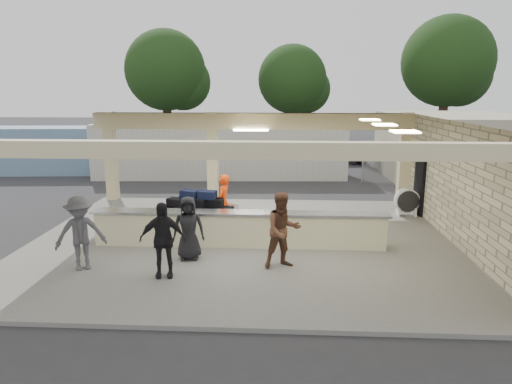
# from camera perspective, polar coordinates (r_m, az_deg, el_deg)

# --- Properties ---
(ground) EXTENTS (120.00, 120.00, 0.00)m
(ground) POSITION_cam_1_polar(r_m,az_deg,el_deg) (13.34, -1.89, -6.40)
(ground) COLOR #2C2C2E
(ground) RESTS_ON ground
(pavilion) EXTENTS (12.01, 10.00, 3.55)m
(pavilion) POSITION_cam_1_polar(r_m,az_deg,el_deg) (13.59, -0.80, -0.11)
(pavilion) COLOR slate
(pavilion) RESTS_ON ground
(baggage_counter) EXTENTS (8.20, 0.58, 0.98)m
(baggage_counter) POSITION_cam_1_polar(r_m,az_deg,el_deg) (12.68, -2.11, -4.63)
(baggage_counter) COLOR beige
(baggage_counter) RESTS_ON pavilion
(luggage_cart) EXTENTS (2.56, 1.99, 1.31)m
(luggage_cart) POSITION_cam_1_polar(r_m,az_deg,el_deg) (13.89, -7.61, -2.21)
(luggage_cart) COLOR white
(luggage_cart) RESTS_ON pavilion
(drum_fan) EXTENTS (0.85, 0.47, 0.93)m
(drum_fan) POSITION_cam_1_polar(r_m,az_deg,el_deg) (16.59, 18.33, -1.07)
(drum_fan) COLOR white
(drum_fan) RESTS_ON pavilion
(baggage_handler) EXTENTS (0.47, 0.70, 1.76)m
(baggage_handler) POSITION_cam_1_polar(r_m,az_deg,el_deg) (13.96, -4.12, -1.36)
(baggage_handler) COLOR #FF420D
(baggage_handler) RESTS_ON pavilion
(passenger_a) EXTENTS (0.99, 0.69, 1.87)m
(passenger_a) POSITION_cam_1_polar(r_m,az_deg,el_deg) (11.08, 3.39, -4.79)
(passenger_a) COLOR brown
(passenger_a) RESTS_ON pavilion
(passenger_b) EXTENTS (1.09, 0.53, 1.78)m
(passenger_b) POSITION_cam_1_polar(r_m,az_deg,el_deg) (10.75, -11.62, -5.86)
(passenger_b) COLOR black
(passenger_b) RESTS_ON pavilion
(passenger_c) EXTENTS (1.23, 0.90, 1.82)m
(passenger_c) POSITION_cam_1_polar(r_m,az_deg,el_deg) (11.70, -21.10, -4.83)
(passenger_c) COLOR #49494E
(passenger_c) RESTS_ON pavilion
(passenger_d) EXTENTS (0.84, 0.42, 1.64)m
(passenger_d) POSITION_cam_1_polar(r_m,az_deg,el_deg) (11.73, -8.43, -4.49)
(passenger_d) COLOR black
(passenger_d) RESTS_ON pavilion
(car_white_a) EXTENTS (5.35, 2.58, 1.52)m
(car_white_a) POSITION_cam_1_polar(r_m,az_deg,el_deg) (27.10, 19.25, 4.34)
(car_white_a) COLOR white
(car_white_a) RESTS_ON ground
(car_white_b) EXTENTS (4.59, 2.61, 1.37)m
(car_white_b) POSITION_cam_1_polar(r_m,az_deg,el_deg) (28.13, 23.42, 4.13)
(car_white_b) COLOR white
(car_white_b) RESTS_ON ground
(car_dark) EXTENTS (4.80, 2.88, 1.51)m
(car_dark) POSITION_cam_1_polar(r_m,az_deg,el_deg) (28.48, 9.64, 5.23)
(car_dark) COLOR black
(car_dark) RESTS_ON ground
(container_white) EXTENTS (12.63, 3.12, 2.71)m
(container_white) POSITION_cam_1_polar(r_m,az_deg,el_deg) (23.27, -4.45, 5.23)
(container_white) COLOR silver
(container_white) RESTS_ON ground
(container_blue) EXTENTS (9.50, 3.01, 2.43)m
(container_blue) POSITION_cam_1_polar(r_m,az_deg,el_deg) (26.80, -24.93, 4.77)
(container_blue) COLOR #7695BE
(container_blue) RESTS_ON ground
(fence) EXTENTS (12.06, 0.06, 2.03)m
(fence) POSITION_cam_1_polar(r_m,az_deg,el_deg) (23.94, 27.50, 3.31)
(fence) COLOR gray
(fence) RESTS_ON ground
(tree_left) EXTENTS (6.60, 6.30, 9.00)m
(tree_left) POSITION_cam_1_polar(r_m,az_deg,el_deg) (37.78, -10.69, 14.33)
(tree_left) COLOR #382619
(tree_left) RESTS_ON ground
(tree_mid) EXTENTS (6.00, 5.60, 8.00)m
(tree_mid) POSITION_cam_1_polar(r_m,az_deg,el_deg) (38.74, 5.03, 13.53)
(tree_mid) COLOR #382619
(tree_mid) RESTS_ON ground
(tree_right) EXTENTS (7.20, 7.00, 10.00)m
(tree_right) POSITION_cam_1_polar(r_m,az_deg,el_deg) (40.00, 23.14, 14.36)
(tree_right) COLOR #382619
(tree_right) RESTS_ON ground
(adjacent_building) EXTENTS (6.00, 8.00, 3.20)m
(adjacent_building) POSITION_cam_1_polar(r_m,az_deg,el_deg) (24.22, 23.43, 5.10)
(adjacent_building) COLOR #BCB696
(adjacent_building) RESTS_ON ground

